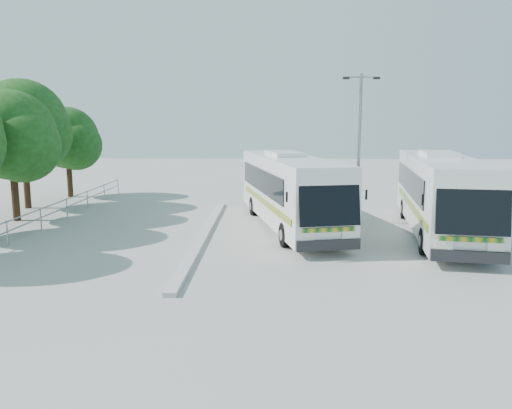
{
  "coord_description": "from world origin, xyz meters",
  "views": [
    {
      "loc": [
        0.45,
        -19.32,
        4.85
      ],
      "look_at": [
        -0.03,
        1.07,
        1.52
      ],
      "focal_mm": 35.0,
      "sensor_mm": 36.0,
      "label": 1
    }
  ],
  "objects_px": {
    "tree_far_d": "(24,124)",
    "lamppost": "(359,142)",
    "coach_main": "(289,189)",
    "coach_adjacent": "(440,192)",
    "tree_far_e": "(68,138)",
    "tree_far_c": "(12,135)"
  },
  "relations": [
    {
      "from": "tree_far_d",
      "to": "lamppost",
      "type": "height_order",
      "value": "tree_far_d"
    },
    {
      "from": "tree_far_c",
      "to": "coach_main",
      "type": "xyz_separation_m",
      "value": [
        13.57,
        -1.23,
        -2.45
      ]
    },
    {
      "from": "coach_main",
      "to": "tree_far_d",
      "type": "bearing_deg",
      "value": 149.78
    },
    {
      "from": "tree_far_d",
      "to": "lamppost",
      "type": "xyz_separation_m",
      "value": [
        18.13,
        -4.04,
        -0.86
      ]
    },
    {
      "from": "tree_far_e",
      "to": "tree_far_d",
      "type": "bearing_deg",
      "value": -98.63
    },
    {
      "from": "coach_main",
      "to": "coach_adjacent",
      "type": "distance_m",
      "value": 6.72
    },
    {
      "from": "tree_far_c",
      "to": "tree_far_d",
      "type": "relative_size",
      "value": 0.88
    },
    {
      "from": "lamppost",
      "to": "tree_far_e",
      "type": "bearing_deg",
      "value": 151.89
    },
    {
      "from": "tree_far_d",
      "to": "coach_adjacent",
      "type": "bearing_deg",
      "value": -16.32
    },
    {
      "from": "tree_far_c",
      "to": "lamppost",
      "type": "height_order",
      "value": "lamppost"
    },
    {
      "from": "tree_far_d",
      "to": "tree_far_c",
      "type": "bearing_deg",
      "value": -72.17
    },
    {
      "from": "tree_far_e",
      "to": "coach_main",
      "type": "xyz_separation_m",
      "value": [
        14.08,
        -9.43,
        -2.08
      ]
    },
    {
      "from": "tree_far_c",
      "to": "tree_far_d",
      "type": "height_order",
      "value": "tree_far_d"
    },
    {
      "from": "tree_far_d",
      "to": "lamppost",
      "type": "distance_m",
      "value": 18.6
    },
    {
      "from": "tree_far_e",
      "to": "coach_main",
      "type": "bearing_deg",
      "value": -33.82
    },
    {
      "from": "coach_main",
      "to": "lamppost",
      "type": "xyz_separation_m",
      "value": [
        3.37,
        0.89,
        2.14
      ]
    },
    {
      "from": "tree_far_d",
      "to": "tree_far_e",
      "type": "distance_m",
      "value": 4.65
    },
    {
      "from": "tree_far_d",
      "to": "lamppost",
      "type": "relative_size",
      "value": 1.02
    },
    {
      "from": "tree_far_e",
      "to": "tree_far_c",
      "type": "bearing_deg",
      "value": -86.46
    },
    {
      "from": "tree_far_c",
      "to": "tree_far_e",
      "type": "height_order",
      "value": "tree_far_c"
    },
    {
      "from": "coach_main",
      "to": "coach_adjacent",
      "type": "height_order",
      "value": "coach_adjacent"
    },
    {
      "from": "coach_main",
      "to": "lamppost",
      "type": "relative_size",
      "value": 1.7
    }
  ]
}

